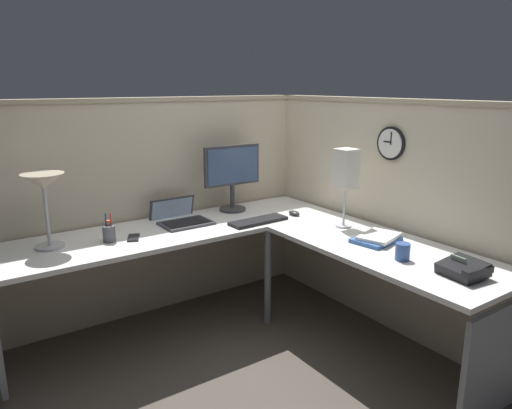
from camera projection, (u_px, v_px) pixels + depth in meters
ground_plane at (262, 338)px, 3.23m from camera, size 6.80×6.80×0.00m
cubicle_wall_back at (154, 206)px, 3.53m from camera, size 2.57×0.12×1.58m
cubicle_wall_right at (387, 215)px, 3.30m from camera, size 0.12×2.37×1.58m
desk at (248, 257)px, 2.96m from camera, size 2.35×2.15×0.73m
monitor at (232, 173)px, 3.58m from camera, size 0.46×0.20×0.50m
laptop at (180, 218)px, 3.36m from camera, size 0.34×0.38×0.22m
keyboard at (258, 221)px, 3.34m from camera, size 0.44×0.16×0.02m
computer_mouse at (294, 213)px, 3.52m from camera, size 0.06×0.10×0.03m
desk_lamp_dome at (44, 187)px, 2.74m from camera, size 0.24×0.24×0.44m
pen_cup at (109, 233)px, 2.92m from camera, size 0.08×0.08×0.18m
cell_phone at (133, 238)px, 2.99m from camera, size 0.12×0.16×0.01m
office_phone at (464, 270)px, 2.39m from camera, size 0.21×0.22×0.11m
book_stack at (377, 238)px, 2.93m from camera, size 0.32×0.26×0.04m
desk_lamp_paper at (346, 171)px, 3.15m from camera, size 0.13×0.13×0.53m
coffee_mug at (403, 252)px, 2.62m from camera, size 0.08×0.08×0.10m
wall_clock at (391, 143)px, 3.12m from camera, size 0.04×0.22×0.22m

